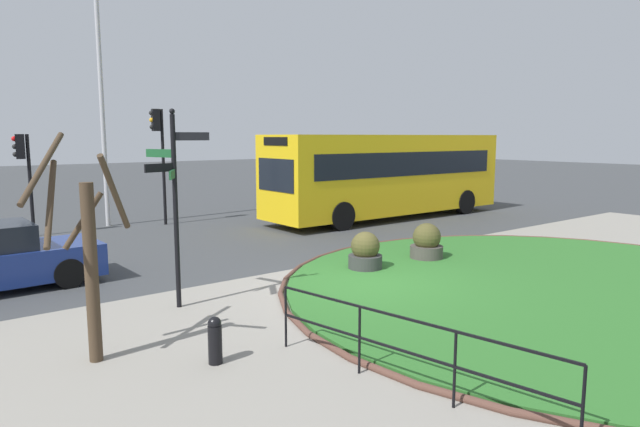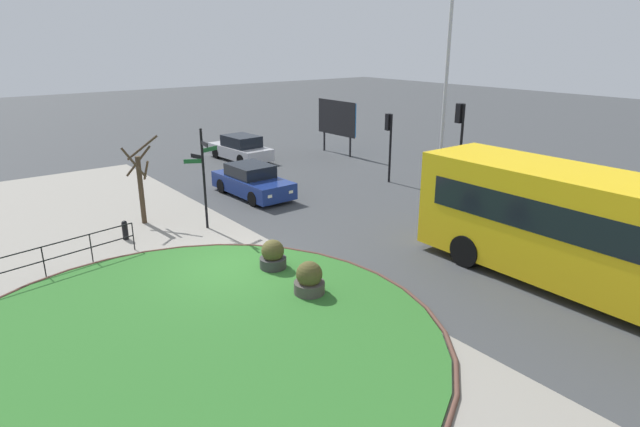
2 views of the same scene
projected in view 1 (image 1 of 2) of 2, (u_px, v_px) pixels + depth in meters
name	position (u px, v px, depth m)	size (l,w,h in m)	color
ground	(366.00, 286.00, 11.82)	(120.00, 120.00, 0.00)	#3D3F42
sidewalk_paving	(435.00, 307.00, 10.31)	(32.00, 8.16, 0.02)	gray
grass_island	(567.00, 288.00, 11.45)	(11.77, 11.77, 0.10)	#2D6B28
grass_kerb_ring	(567.00, 288.00, 11.45)	(12.08, 12.08, 0.11)	brown
signpost_directional	(174.00, 194.00, 10.01)	(1.27, 1.29, 3.70)	black
bollard_foreground	(215.00, 340.00, 7.70)	(0.20, 0.20, 0.70)	black
railing_grass_edge	(404.00, 343.00, 6.87)	(0.78, 4.22, 0.97)	black
bus_yellow	(387.00, 174.00, 21.56)	(10.48, 2.72, 3.27)	yellow
traffic_light_near	(159.00, 141.00, 19.65)	(0.49, 0.29, 4.17)	black
traffic_light_far	(23.00, 162.00, 17.35)	(0.49, 0.29, 3.28)	black
lamppost_tall	(101.00, 86.00, 19.12)	(0.32, 0.32, 9.31)	#B7B7BC
planter_near_signpost	(365.00, 254.00, 12.98)	(0.80, 0.80, 0.98)	#383838
planter_kerbside	(427.00, 244.00, 14.09)	(0.84, 0.84, 1.00)	#47423D
street_tree_bare	(85.00, 251.00, 7.62)	(1.49, 1.48, 3.26)	#423323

